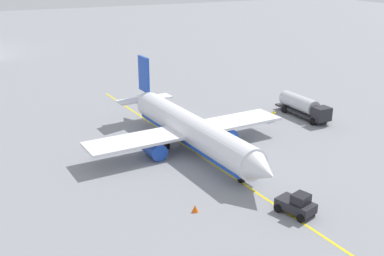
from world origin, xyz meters
TOP-DOWN VIEW (x-y plane):
  - ground_plane at (0.00, 0.00)m, footprint 400.00×400.00m
  - airplane at (-0.50, -0.03)m, footprint 33.61×27.11m
  - fuel_tanker at (-4.47, 21.45)m, footprint 10.54×2.89m
  - pushback_tug at (18.75, 1.72)m, footprint 4.03×3.20m
  - refueling_worker at (-4.61, 16.05)m, footprint 0.49×0.60m
  - safety_cone_nose at (14.08, -6.74)m, footprint 0.64×0.64m
  - taxi_line_marking at (0.00, 0.00)m, footprint 62.57×3.98m

SIDE VIEW (x-z plane):
  - ground_plane at x=0.00m, z-range 0.00..0.00m
  - taxi_line_marking at x=0.00m, z-range 0.00..0.01m
  - safety_cone_nose at x=14.08m, z-range 0.00..0.71m
  - refueling_worker at x=-4.61m, z-range -0.03..1.68m
  - pushback_tug at x=18.75m, z-range -0.09..2.11m
  - fuel_tanker at x=-4.47m, z-range 0.15..3.30m
  - airplane at x=-0.50m, z-range -2.17..7.48m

